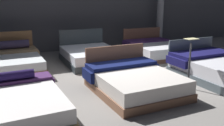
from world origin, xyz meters
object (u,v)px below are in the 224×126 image
bed_2 (217,68)px  bed_5 (154,49)px  bed_4 (91,56)px  support_pillar (161,3)px  bed_0 (19,103)px  bed_3 (11,62)px  bed_1 (134,81)px  price_sign (189,69)px

bed_2 → bed_5: bearing=88.8°
bed_4 → bed_5: (2.36, 0.00, 0.00)m
bed_5 → support_pillar: bearing=53.0°
support_pillar → bed_0: bearing=-143.0°
bed_3 → bed_4: bed_3 is taller
bed_0 → bed_1: (2.39, 0.10, 0.04)m
bed_0 → bed_5: (4.75, 2.86, 0.03)m
bed_5 → support_pillar: 2.75m
bed_3 → price_sign: size_ratio=1.87×
bed_0 → bed_3: (0.05, 2.93, 0.06)m
bed_3 → bed_2: bearing=-32.3°
bed_2 → price_sign: size_ratio=1.90×
support_pillar → bed_2: bearing=-107.2°
bed_4 → bed_5: bearing=1.1°
bed_3 → price_sign: price_sign is taller
bed_1 → bed_3: bed_3 is taller
bed_0 → support_pillar: (6.18, 4.65, 1.55)m
bed_0 → support_pillar: 7.89m
bed_5 → bed_4: bearing=-178.4°
bed_4 → price_sign: size_ratio=1.81×
price_sign → support_pillar: (2.57, 4.87, 1.30)m
bed_0 → support_pillar: support_pillar is taller
bed_3 → support_pillar: support_pillar is taller
bed_1 → bed_4: (0.01, 2.75, -0.01)m
bed_2 → price_sign: (-1.14, -0.26, 0.18)m
bed_0 → bed_5: 5.54m
bed_0 → bed_3: 2.93m
bed_1 → support_pillar: bearing=49.0°
bed_5 → bed_2: bearing=-88.4°
bed_1 → bed_4: bearing=88.7°
bed_3 → price_sign: bearing=-42.2°
bed_1 → bed_2: size_ratio=0.93×
bed_0 → price_sign: price_sign is taller
support_pillar → bed_5: bearing=-128.5°
bed_4 → price_sign: price_sign is taller
bed_2 → price_sign: 1.18m
bed_1 → bed_5: size_ratio=1.00×
bed_2 → price_sign: price_sign is taller
bed_2 → bed_1: bearing=177.2°
bed_5 → support_pillar: support_pillar is taller
price_sign → bed_3: bearing=138.5°
bed_3 → bed_4: bearing=-2.5°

